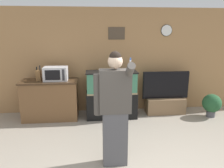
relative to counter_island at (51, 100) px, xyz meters
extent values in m
cube|color=#A87A4C|center=(1.62, 0.49, 0.84)|extent=(10.00, 0.06, 2.60)
cube|color=#4C3D2D|center=(1.61, 0.45, 1.52)|extent=(0.41, 0.02, 0.30)
cylinder|color=white|center=(2.86, 0.44, 1.59)|extent=(0.27, 0.03, 0.27)
cylinder|color=black|center=(2.86, 0.45, 1.59)|extent=(0.29, 0.01, 0.29)
cube|color=brown|center=(0.00, 0.00, -0.02)|extent=(1.25, 0.57, 0.89)
cube|color=#3D2A19|center=(0.00, 0.00, 0.44)|extent=(1.29, 0.61, 0.03)
cube|color=silver|center=(0.15, 0.02, 0.62)|extent=(0.53, 0.36, 0.32)
cube|color=black|center=(0.11, -0.16, 0.62)|extent=(0.33, 0.01, 0.22)
cube|color=#2D2D33|center=(0.35, -0.16, 0.62)|extent=(0.05, 0.01, 0.25)
cube|color=brown|center=(-0.24, 0.02, 0.58)|extent=(0.10, 0.12, 0.24)
cylinder|color=black|center=(-0.27, 0.02, 0.74)|extent=(0.02, 0.02, 0.08)
cylinder|color=black|center=(-0.20, 0.02, 0.75)|extent=(0.02, 0.02, 0.10)
cylinder|color=black|center=(-0.27, 0.07, 0.74)|extent=(0.02, 0.02, 0.08)
cylinder|color=black|center=(-0.20, 0.07, 0.75)|extent=(0.02, 0.02, 0.11)
cube|color=black|center=(1.44, -0.03, -0.16)|extent=(1.20, 0.50, 0.61)
cube|color=#937F5B|center=(1.44, -0.03, 0.17)|extent=(1.16, 0.48, 0.04)
cube|color=#387556|center=(1.44, -0.03, 0.40)|extent=(1.15, 0.48, 0.49)
cube|color=black|center=(1.44, -0.03, 0.64)|extent=(1.20, 0.50, 0.03)
cube|color=brown|center=(2.82, 0.11, -0.27)|extent=(0.97, 0.40, 0.39)
cube|color=black|center=(2.82, 0.11, 0.26)|extent=(1.14, 0.05, 0.66)
cube|color=black|center=(2.82, 0.14, 0.26)|extent=(1.17, 0.01, 0.69)
cube|color=#515156|center=(1.32, -1.96, -0.04)|extent=(0.37, 0.21, 0.86)
cube|color=#4C4742|center=(1.32, -1.96, 0.71)|extent=(0.46, 0.22, 0.64)
sphere|color=beige|center=(1.32, -1.96, 1.15)|extent=(0.21, 0.21, 0.21)
sphere|color=black|center=(1.32, -1.96, 1.21)|extent=(0.18, 0.18, 0.18)
cylinder|color=#4C4742|center=(1.06, -1.96, 0.67)|extent=(0.12, 0.12, 0.61)
cylinder|color=#4C4742|center=(1.50, -2.10, 1.03)|extent=(0.11, 0.34, 0.28)
cylinder|color=white|center=(1.50, -2.12, 1.14)|extent=(0.02, 0.06, 0.11)
cylinder|color=#2856B2|center=(1.50, -2.14, 1.20)|extent=(0.02, 0.03, 0.05)
cylinder|color=#4C4C51|center=(3.85, -0.25, -0.39)|extent=(0.21, 0.21, 0.15)
sphere|color=#23512D|center=(3.85, -0.25, -0.12)|extent=(0.45, 0.45, 0.45)
camera|label=1|loc=(0.98, -5.01, 1.56)|focal=35.00mm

